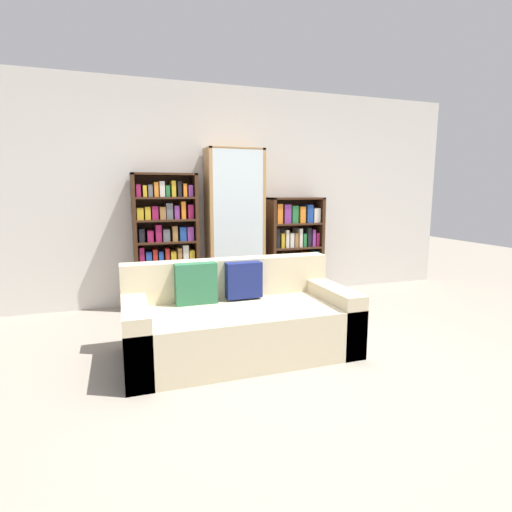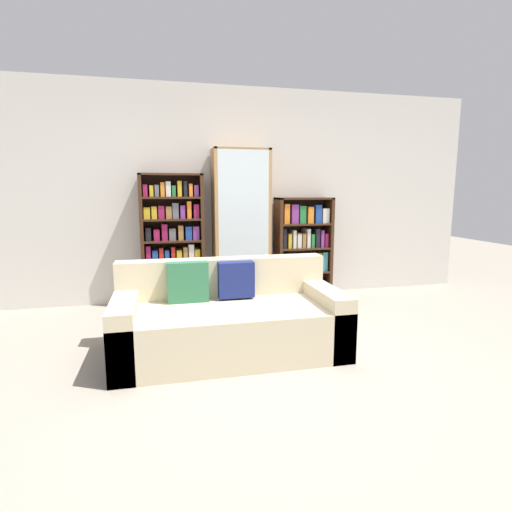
# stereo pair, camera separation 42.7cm
# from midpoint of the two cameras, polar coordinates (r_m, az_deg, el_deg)

# --- Properties ---
(ground_plane) EXTENTS (16.00, 16.00, 0.00)m
(ground_plane) POSITION_cam_midpoint_polar(r_m,az_deg,el_deg) (3.17, 7.18, -17.13)
(ground_plane) COLOR gray
(wall_back) EXTENTS (6.81, 0.06, 2.70)m
(wall_back) POSITION_cam_midpoint_polar(r_m,az_deg,el_deg) (5.20, -2.02, 8.68)
(wall_back) COLOR beige
(wall_back) RESTS_ON ground
(couch) EXTENTS (1.93, 0.94, 0.79)m
(couch) POSITION_cam_midpoint_polar(r_m,az_deg,el_deg) (3.54, -0.48, -9.22)
(couch) COLOR beige
(couch) RESTS_ON ground
(bookshelf_left) EXTENTS (0.75, 0.32, 1.61)m
(bookshelf_left) POSITION_cam_midpoint_polar(r_m,az_deg,el_deg) (4.95, -9.38, 1.81)
(bookshelf_left) COLOR #3D2314
(bookshelf_left) RESTS_ON ground
(display_cabinet) EXTENTS (0.70, 0.36, 1.92)m
(display_cabinet) POSITION_cam_midpoint_polar(r_m,az_deg,el_deg) (5.04, 0.27, 4.12)
(display_cabinet) COLOR #AD7F4C
(display_cabinet) RESTS_ON ground
(bookshelf_right) EXTENTS (0.73, 0.32, 1.32)m
(bookshelf_right) POSITION_cam_midpoint_polar(r_m,az_deg,el_deg) (5.35, 9.01, 0.91)
(bookshelf_right) COLOR #3D2314
(bookshelf_right) RESTS_ON ground
(wine_bottle) EXTENTS (0.08, 0.08, 0.37)m
(wine_bottle) POSITION_cam_midpoint_polar(r_m,az_deg,el_deg) (4.98, 7.78, -5.39)
(wine_bottle) COLOR #192333
(wine_bottle) RESTS_ON ground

